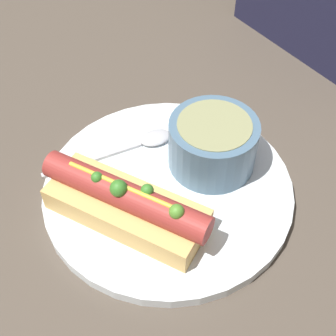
{
  "coord_description": "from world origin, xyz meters",
  "views": [
    {
      "loc": [
        0.28,
        -0.19,
        0.42
      ],
      "look_at": [
        0.0,
        0.0,
        0.04
      ],
      "focal_mm": 50.0,
      "sensor_mm": 36.0,
      "label": 1
    }
  ],
  "objects": [
    {
      "name": "spoon",
      "position": [
        -0.07,
        0.01,
        0.02
      ],
      "size": [
        0.04,
        0.16,
        0.01
      ],
      "rotation": [
        0.0,
        0.0,
        1.4
      ],
      "color": "#B7B7BC",
      "rests_on": "dinner_plate"
    },
    {
      "name": "hot_dog",
      "position": [
        0.01,
        -0.06,
        0.04
      ],
      "size": [
        0.18,
        0.13,
        0.06
      ],
      "rotation": [
        0.0,
        0.0,
        0.47
      ],
      "color": "#DBAD60",
      "rests_on": "dinner_plate"
    },
    {
      "name": "soup_bowl",
      "position": [
        -0.0,
        0.06,
        0.05
      ],
      "size": [
        0.1,
        0.1,
        0.06
      ],
      "color": "slate",
      "rests_on": "dinner_plate"
    },
    {
      "name": "ground_plane",
      "position": [
        0.0,
        0.0,
        0.0
      ],
      "size": [
        4.0,
        4.0,
        0.0
      ],
      "primitive_type": "plane",
      "color": "#4C4238"
    },
    {
      "name": "dinner_plate",
      "position": [
        0.0,
        0.0,
        0.01
      ],
      "size": [
        0.28,
        0.28,
        0.01
      ],
      "color": "white",
      "rests_on": "ground_plane"
    }
  ]
}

